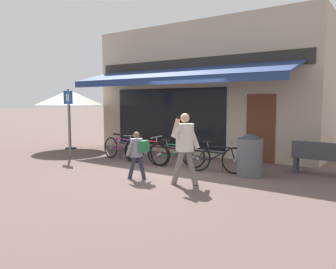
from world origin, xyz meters
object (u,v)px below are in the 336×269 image
object	(u,v)px
parking_sign	(69,116)
pedestrian_child	(138,150)
bicycle_purple	(121,148)
pedestrian_adult	(185,142)
bicycle_red	(147,151)
park_bench	(326,158)
bicycle_black	(216,158)
cafe_parasol	(69,98)
bicycle_green	(175,155)
litter_bin	(250,155)

from	to	relation	value
parking_sign	pedestrian_child	bearing A→B (deg)	-14.80
bicycle_purple	parking_sign	xyz separation A→B (m)	(-1.69, -0.68, 1.03)
parking_sign	pedestrian_adult	bearing A→B (deg)	-9.20
bicycle_red	park_bench	size ratio (longest dim) A/B	1.09
bicycle_black	park_bench	xyz separation A→B (m)	(2.48, 1.17, 0.09)
pedestrian_child	park_bench	size ratio (longest dim) A/B	0.73
cafe_parasol	bicycle_purple	bearing A→B (deg)	-11.90
bicycle_purple	parking_sign	world-z (taller)	parking_sign
bicycle_green	cafe_parasol	bearing A→B (deg)	157.25
bicycle_purple	bicycle_green	xyz separation A→B (m)	(2.08, 0.04, -0.02)
bicycle_black	cafe_parasol	bearing A→B (deg)	160.43
bicycle_black	cafe_parasol	distance (m)	6.98
bicycle_green	litter_bin	bearing A→B (deg)	-11.77
bicycle_purple	parking_sign	bearing A→B (deg)	-149.83
bicycle_purple	cafe_parasol	bearing A→B (deg)	176.27
bicycle_black	pedestrian_adult	size ratio (longest dim) A/B	1.02
pedestrian_adult	bicycle_purple	bearing A→B (deg)	-24.35
bicycle_green	litter_bin	distance (m)	2.18
pedestrian_adult	cafe_parasol	bearing A→B (deg)	-18.41
bicycle_red	bicycle_purple	bearing A→B (deg)	176.78
pedestrian_adult	litter_bin	bearing A→B (deg)	-117.91
bicycle_black	pedestrian_adult	bearing A→B (deg)	-103.75
park_bench	bicycle_black	bearing A→B (deg)	-154.52
bicycle_red	litter_bin	world-z (taller)	litter_bin
bicycle_green	litter_bin	size ratio (longest dim) A/B	1.57
pedestrian_adult	litter_bin	size ratio (longest dim) A/B	1.51
bicycle_black	pedestrian_child	distance (m)	2.17
bicycle_black	bicycle_red	bearing A→B (deg)	170.63
bicycle_purple	parking_sign	distance (m)	2.10
bicycle_red	park_bench	bearing A→B (deg)	18.28
bicycle_purple	bicycle_black	size ratio (longest dim) A/B	1.06
park_bench	parking_sign	bearing A→B (deg)	-165.40
bicycle_green	cafe_parasol	distance (m)	5.77
litter_bin	parking_sign	xyz separation A→B (m)	(-5.93, -0.87, 0.86)
bicycle_purple	pedestrian_adult	bearing A→B (deg)	-15.92
pedestrian_child	park_bench	xyz separation A→B (m)	(3.69, 2.94, -0.25)
bicycle_green	litter_bin	xyz separation A→B (m)	(2.16, 0.15, 0.18)
bicycle_purple	bicycle_black	world-z (taller)	bicycle_black
bicycle_green	pedestrian_child	size ratio (longest dim) A/B	1.45
bicycle_green	park_bench	size ratio (longest dim) A/B	1.06
bicycle_black	litter_bin	xyz separation A→B (m)	(0.89, 0.11, 0.17)
bicycle_purple	pedestrian_adult	size ratio (longest dim) A/B	1.08
litter_bin	park_bench	bearing A→B (deg)	33.88
parking_sign	park_bench	bearing A→B (deg)	14.40
parking_sign	cafe_parasol	bearing A→B (deg)	140.77
bicycle_red	cafe_parasol	world-z (taller)	cafe_parasol
bicycle_black	parking_sign	world-z (taller)	parking_sign
bicycle_red	bicycle_green	size ratio (longest dim) A/B	1.02
bicycle_purple	litter_bin	size ratio (longest dim) A/B	1.63
bicycle_purple	park_bench	size ratio (longest dim) A/B	1.11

